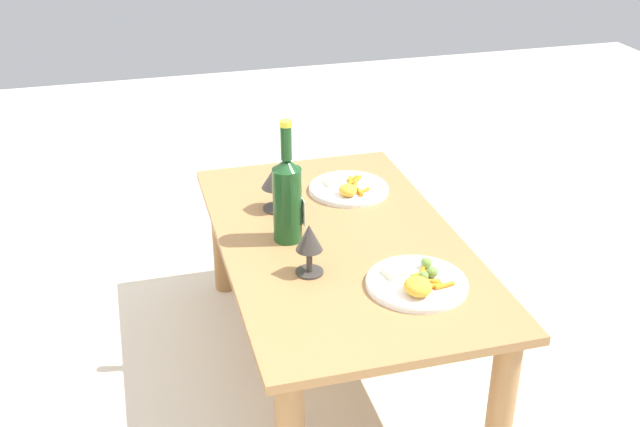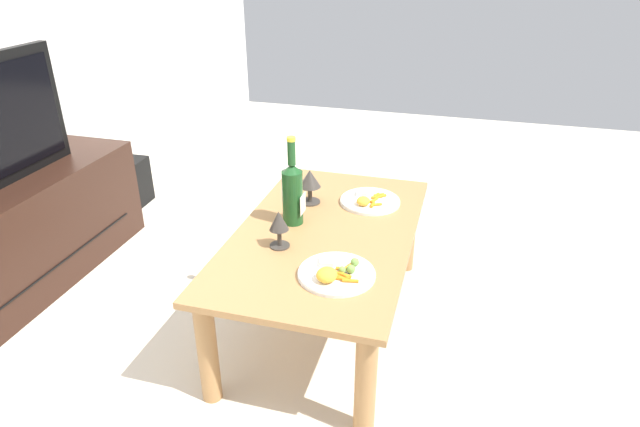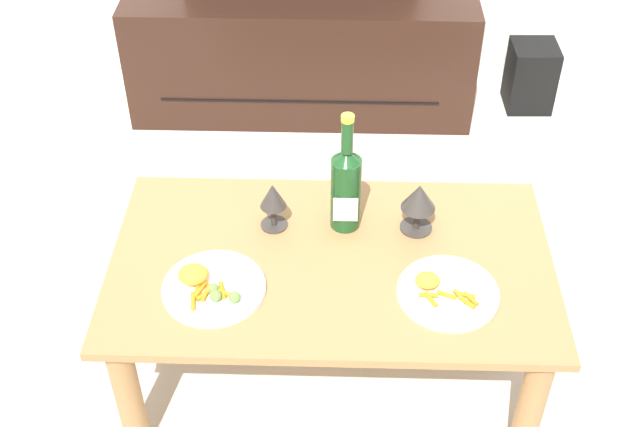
# 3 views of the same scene
# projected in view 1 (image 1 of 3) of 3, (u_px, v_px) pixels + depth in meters

# --- Properties ---
(ground_plane) EXTENTS (6.40, 6.40, 0.00)m
(ground_plane) POSITION_uv_depth(u_px,v_px,m) (338.00, 361.00, 2.41)
(ground_plane) COLOR beige
(dining_table) EXTENTS (1.17, 0.68, 0.44)m
(dining_table) POSITION_uv_depth(u_px,v_px,m) (339.00, 261.00, 2.25)
(dining_table) COLOR #9E7042
(dining_table) RESTS_ON ground_plane
(wine_bottle) EXTENTS (0.08, 0.08, 0.36)m
(wine_bottle) POSITION_uv_depth(u_px,v_px,m) (287.00, 196.00, 2.14)
(wine_bottle) COLOR #19471E
(wine_bottle) RESTS_ON dining_table
(goblet_left) EXTENTS (0.07, 0.07, 0.14)m
(goblet_left) POSITION_uv_depth(u_px,v_px,m) (309.00, 241.00, 2.00)
(goblet_left) COLOR #38332D
(goblet_left) RESTS_ON dining_table
(goblet_right) EXTENTS (0.09, 0.09, 0.15)m
(goblet_right) POSITION_uv_depth(u_px,v_px,m) (277.00, 179.00, 2.33)
(goblet_right) COLOR #38332D
(goblet_right) RESTS_ON dining_table
(dinner_plate_left) EXTENTS (0.27, 0.27, 0.05)m
(dinner_plate_left) POSITION_uv_depth(u_px,v_px,m) (417.00, 282.00, 1.97)
(dinner_plate_left) COLOR white
(dinner_plate_left) RESTS_ON dining_table
(dinner_plate_right) EXTENTS (0.26, 0.26, 0.05)m
(dinner_plate_right) POSITION_uv_depth(u_px,v_px,m) (348.00, 188.00, 2.49)
(dinner_plate_right) COLOR white
(dinner_plate_right) RESTS_ON dining_table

